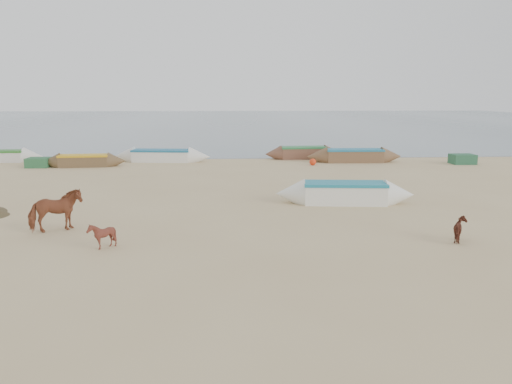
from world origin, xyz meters
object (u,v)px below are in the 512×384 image
near_canoe (345,193)px  cow_adult (55,211)px  calf_right (462,230)px  calf_front (102,235)px

near_canoe → cow_adult: bearing=-154.4°
calf_right → near_canoe: near_canoe is taller
calf_right → near_canoe: bearing=21.7°
cow_adult → near_canoe: bearing=-94.6°
calf_right → near_canoe: (-2.28, 5.83, 0.07)m
near_canoe → calf_front: bearing=-140.0°
cow_adult → calf_front: size_ratio=2.09×
cow_adult → calf_right: (12.98, -2.04, -0.33)m
cow_adult → near_canoe: (10.69, 3.78, -0.26)m
near_canoe → calf_right: bearing=-62.5°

